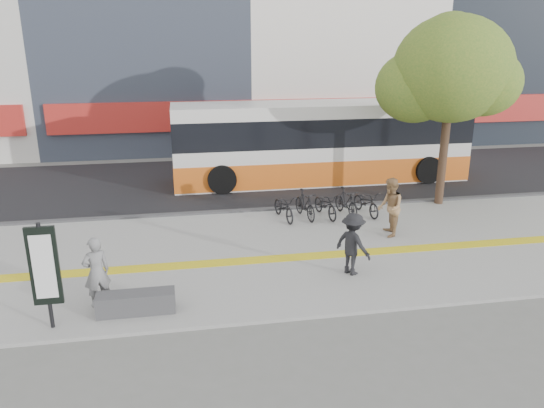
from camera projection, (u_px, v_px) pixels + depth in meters
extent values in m
plane|color=#62635E|center=(252.00, 281.00, 12.43)|extent=(120.00, 120.00, 0.00)
cube|color=gray|center=(244.00, 255.00, 13.82)|extent=(40.00, 7.00, 0.08)
cube|color=gold|center=(247.00, 261.00, 13.34)|extent=(40.00, 0.45, 0.01)
cube|color=black|center=(221.00, 182.00, 20.85)|extent=(40.00, 8.00, 0.06)
cube|color=#3E3E41|center=(231.00, 212.00, 17.09)|extent=(40.00, 0.25, 0.14)
cube|color=red|center=(252.00, 114.00, 25.32)|extent=(19.00, 0.50, 1.40)
cube|color=#3E3E41|center=(136.00, 303.00, 10.77)|extent=(1.60, 0.45, 0.45)
cylinder|color=black|center=(46.00, 277.00, 9.96)|extent=(0.08, 0.08, 2.20)
cube|color=black|center=(44.00, 266.00, 9.89)|extent=(0.55, 0.08, 1.60)
cube|color=white|center=(44.00, 267.00, 9.84)|extent=(0.40, 0.02, 1.30)
cylinder|color=#372619|center=(443.00, 158.00, 17.53)|extent=(0.28, 0.28, 3.20)
ellipsoid|color=#3D6822|center=(452.00, 69.00, 16.64)|extent=(3.80, 3.80, 3.42)
ellipsoid|color=#3D6822|center=(415.00, 87.00, 17.12)|extent=(2.60, 2.60, 2.34)
ellipsoid|color=#3D6822|center=(483.00, 82.00, 16.54)|extent=(2.40, 2.40, 2.16)
ellipsoid|color=#3D6822|center=(451.00, 43.00, 17.19)|extent=(2.20, 2.20, 1.98)
cube|color=silver|center=(321.00, 142.00, 20.57)|extent=(11.60, 2.42, 3.09)
cube|color=#D35E1A|center=(320.00, 167.00, 20.88)|extent=(11.62, 2.44, 0.97)
cube|color=black|center=(321.00, 129.00, 20.41)|extent=(11.62, 2.44, 1.06)
cylinder|color=black|center=(222.00, 179.00, 19.07)|extent=(1.06, 0.34, 1.06)
cylinder|color=black|center=(217.00, 164.00, 21.33)|extent=(1.06, 0.34, 1.06)
cylinder|color=black|center=(428.00, 170.00, 20.43)|extent=(1.06, 0.34, 1.06)
cylinder|color=black|center=(403.00, 157.00, 22.70)|extent=(1.06, 0.34, 1.06)
imported|color=black|center=(284.00, 207.00, 16.29)|extent=(0.80, 1.61, 0.81)
imported|color=black|center=(305.00, 204.00, 16.39)|extent=(0.68, 1.54, 0.90)
imported|color=black|center=(326.00, 205.00, 16.52)|extent=(0.80, 1.61, 0.81)
imported|color=black|center=(346.00, 202.00, 16.62)|extent=(0.68, 1.54, 0.90)
imported|color=black|center=(366.00, 202.00, 16.75)|extent=(0.80, 1.61, 0.81)
imported|color=black|center=(96.00, 272.00, 10.90)|extent=(0.67, 0.57, 1.55)
imported|color=#96724B|center=(390.00, 207.00, 14.81)|extent=(0.80, 0.94, 1.70)
imported|color=black|center=(353.00, 244.00, 12.42)|extent=(1.02, 1.14, 1.53)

